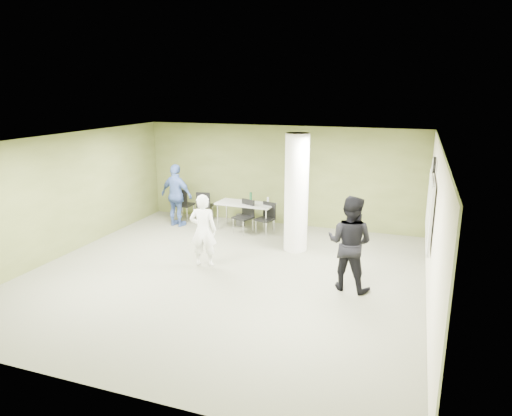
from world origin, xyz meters
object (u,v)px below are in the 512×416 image
at_px(woman_white, 203,230).
at_px(man_black, 350,243).
at_px(folding_table, 246,205).
at_px(man_blue, 177,195).
at_px(chair_back_left, 183,202).

bearing_deg(woman_white, man_black, 163.72).
height_order(folding_table, man_black, man_black).
bearing_deg(man_blue, man_black, 163.42).
bearing_deg(chair_back_left, woman_white, 128.06).
distance_m(woman_white, man_blue, 3.19).
height_order(folding_table, man_blue, man_blue).
xyz_separation_m(woman_white, man_black, (3.16, -0.15, 0.12)).
bearing_deg(woman_white, folding_table, -102.19).
bearing_deg(woman_white, man_blue, -64.29).
distance_m(man_black, man_blue, 5.81).
bearing_deg(woman_white, chair_back_left, -68.14).
distance_m(folding_table, man_blue, 1.99).
bearing_deg(man_black, folding_table, -30.58).
xyz_separation_m(folding_table, man_black, (3.23, -2.94, 0.23)).
relative_size(folding_table, woman_white, 1.01).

